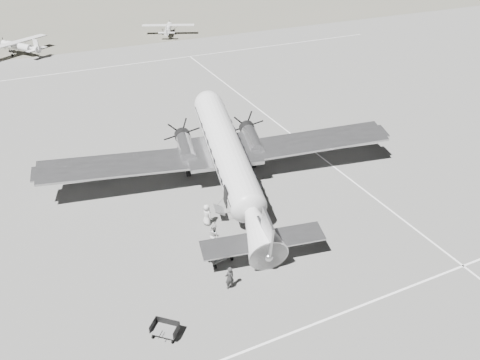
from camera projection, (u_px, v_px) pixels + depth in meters
name	position (u px, v px, depth m)	size (l,w,h in m)	color
ground	(218.00, 203.00, 37.99)	(260.00, 260.00, 0.00)	slate
taxi_line_near	(312.00, 325.00, 27.12)	(60.00, 0.15, 0.01)	white
taxi_line_right	(340.00, 172.00, 42.35)	(0.15, 80.00, 0.01)	white
taxi_line_horizon	(113.00, 66.00, 69.01)	(90.00, 0.15, 0.01)	white
grass_infield	(64.00, 2.00, 111.67)	(260.00, 90.00, 0.01)	#5A574C
dc3_airliner	(230.00, 161.00, 38.02)	(30.92, 21.46, 5.89)	#BBBBBE
light_plane_left	(19.00, 48.00, 73.57)	(11.07, 8.98, 2.30)	silver
light_plane_right	(168.00, 29.00, 84.55)	(9.45, 7.67, 1.96)	silver
baggage_cart_near	(220.00, 255.00, 31.67)	(1.79, 1.26, 1.01)	slate
baggage_cart_far	(165.00, 330.00, 26.25)	(1.56, 1.10, 0.88)	slate
ground_crew	(230.00, 278.00, 29.29)	(0.62, 0.41, 1.69)	#2B2B2B
ramp_agent	(214.00, 235.00, 32.94)	(0.87, 0.68, 1.80)	#AAAAA8
passenger	(207.00, 215.00, 35.10)	(0.85, 0.55, 1.74)	beige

